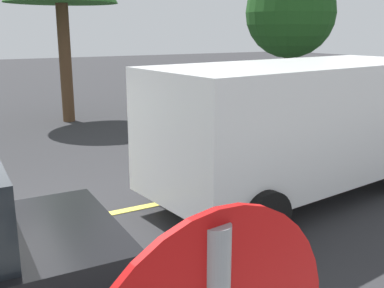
# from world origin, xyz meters

# --- Properties ---
(lane_marking_centre) EXTENTS (28.00, 0.16, 0.01)m
(lane_marking_centre) POSITION_xyz_m (3.00, 0.00, 0.01)
(lane_marking_centre) COLOR #E0D14C
(white_van) EXTENTS (5.39, 2.73, 2.20)m
(white_van) POSITION_xyz_m (4.94, -0.79, 1.27)
(white_van) COLOR white
(white_van) RESTS_ON ground_plane
(tree_left_verge) EXTENTS (3.08, 3.08, 4.81)m
(tree_left_verge) POSITION_xyz_m (10.89, 6.29, 3.25)
(tree_left_verge) COLOR #513823
(tree_left_verge) RESTS_ON ground_plane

